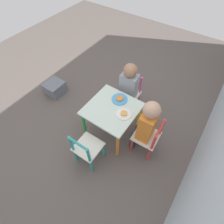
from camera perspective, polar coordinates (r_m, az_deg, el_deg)
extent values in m
plane|color=#5B514C|center=(2.23, 0.00, -6.10)|extent=(6.00, 6.00, 0.00)
cube|color=silver|center=(1.86, 0.00, 1.10)|extent=(0.53, 0.53, 0.02)
cylinder|color=#8E51BC|center=(2.24, -1.50, 3.84)|extent=(0.04, 0.04, 0.44)
cylinder|color=green|center=(2.04, -9.08, -4.22)|extent=(0.04, 0.04, 0.44)
cylinder|color=yellow|center=(2.10, 8.78, -1.56)|extent=(0.04, 0.04, 0.44)
cylinder|color=orange|center=(1.88, 1.82, -10.95)|extent=(0.04, 0.04, 0.44)
cube|color=silver|center=(1.92, 11.12, -7.64)|extent=(0.27, 0.27, 0.02)
cylinder|color=#DB3D38|center=(2.10, 9.16, -6.10)|extent=(0.03, 0.03, 0.26)
cylinder|color=#DB3D38|center=(2.00, 6.43, -10.54)|extent=(0.03, 0.03, 0.26)
cylinder|color=#DB3D38|center=(2.08, 14.42, -8.63)|extent=(0.03, 0.03, 0.26)
cylinder|color=#DB3D38|center=(1.98, 11.99, -13.29)|extent=(0.03, 0.03, 0.26)
cylinder|color=#DB3D38|center=(1.87, 15.98, -4.76)|extent=(0.03, 0.03, 0.25)
cylinder|color=#DB3D38|center=(1.75, 13.39, -9.77)|extent=(0.03, 0.03, 0.25)
cylinder|color=#DB3D38|center=(1.71, 15.51, -5.21)|extent=(0.21, 0.03, 0.02)
cube|color=silver|center=(2.25, 5.39, 5.72)|extent=(0.28, 0.28, 0.02)
cylinder|color=#E5599E|center=(2.32, 1.65, 2.68)|extent=(0.03, 0.03, 0.26)
cylinder|color=#E5599E|center=(2.27, 6.37, 0.67)|extent=(0.03, 0.03, 0.26)
cylinder|color=#E5599E|center=(2.45, 4.00, 5.98)|extent=(0.03, 0.03, 0.26)
cylinder|color=#E5599E|center=(2.40, 8.53, 4.14)|extent=(0.03, 0.03, 0.26)
cylinder|color=#E5599E|center=(2.27, 4.37, 10.46)|extent=(0.03, 0.03, 0.25)
cylinder|color=#E5599E|center=(2.22, 9.32, 8.57)|extent=(0.03, 0.03, 0.25)
cylinder|color=#E5599E|center=(2.17, 7.12, 11.78)|extent=(0.04, 0.21, 0.02)
cube|color=silver|center=(1.84, -7.73, -11.20)|extent=(0.26, 0.26, 0.02)
cylinder|color=teal|center=(1.96, -2.85, -12.32)|extent=(0.03, 0.03, 0.26)
cylinder|color=teal|center=(2.03, -7.77, -9.19)|extent=(0.03, 0.03, 0.26)
cylinder|color=teal|center=(1.90, -6.77, -17.05)|extent=(0.03, 0.03, 0.26)
cylinder|color=teal|center=(1.97, -11.73, -13.58)|extent=(0.03, 0.03, 0.26)
cylinder|color=teal|center=(1.66, -7.62, -13.91)|extent=(0.03, 0.03, 0.25)
cylinder|color=teal|center=(1.74, -13.11, -10.09)|extent=(0.03, 0.03, 0.25)
cylinder|color=teal|center=(1.60, -11.05, -10.16)|extent=(0.03, 0.21, 0.02)
cylinder|color=#38383D|center=(2.07, 8.15, -6.95)|extent=(0.07, 0.07, 0.27)
cylinder|color=#38383D|center=(2.02, 6.85, -9.05)|extent=(0.07, 0.07, 0.27)
cube|color=orange|center=(1.76, 11.46, -4.32)|extent=(0.21, 0.15, 0.36)
sphere|color=tan|center=(1.57, 12.87, 0.65)|extent=(0.16, 0.16, 0.16)
cylinder|color=#4C608E|center=(2.29, 2.72, 2.05)|extent=(0.07, 0.07, 0.27)
cylinder|color=#4C608E|center=(2.27, 4.96, 1.09)|extent=(0.07, 0.07, 0.27)
cube|color=#999EA8|center=(2.12, 5.50, 8.53)|extent=(0.16, 0.21, 0.32)
sphere|color=#A37556|center=(1.97, 6.02, 13.34)|extent=(0.16, 0.16, 0.16)
cylinder|color=white|center=(1.80, 3.87, -0.69)|extent=(0.16, 0.16, 0.01)
cylinder|color=gold|center=(1.79, 3.89, -0.42)|extent=(0.07, 0.07, 0.02)
cylinder|color=#4C9EE0|center=(1.93, 2.50, 4.19)|extent=(0.18, 0.18, 0.01)
cylinder|color=#D6843D|center=(1.92, 2.51, 4.47)|extent=(0.08, 0.08, 0.02)
cube|color=slate|center=(2.72, -18.18, 7.50)|extent=(0.26, 0.25, 0.18)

